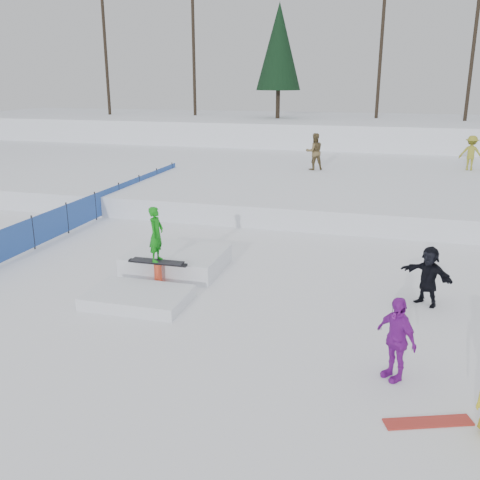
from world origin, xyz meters
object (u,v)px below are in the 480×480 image
(jib_rail_feature, at_px, (167,267))
(spectator_purple, at_px, (396,338))
(walker_olive, at_px, (314,152))
(walker_ygreen, at_px, (471,153))
(safety_fence, at_px, (95,206))
(spectator_dark, at_px, (428,276))

(jib_rail_feature, bearing_deg, spectator_purple, -31.26)
(walker_olive, distance_m, walker_ygreen, 7.78)
(safety_fence, relative_size, walker_olive, 8.80)
(safety_fence, xyz_separation_m, walker_ygreen, (14.56, 11.11, 1.10))
(safety_fence, distance_m, walker_ygreen, 18.35)
(walker_olive, xyz_separation_m, walker_ygreen, (7.52, 1.97, -0.05))
(spectator_purple, distance_m, spectator_dark, 3.71)
(safety_fence, relative_size, spectator_dark, 11.06)
(walker_ygreen, distance_m, jib_rail_feature, 18.80)
(safety_fence, bearing_deg, spectator_dark, -23.16)
(safety_fence, distance_m, spectator_dark, 12.78)
(walker_ygreen, bearing_deg, safety_fence, 47.88)
(walker_olive, xyz_separation_m, spectator_dark, (4.72, -14.17, -0.99))
(safety_fence, relative_size, jib_rail_feature, 3.64)
(spectator_dark, bearing_deg, spectator_purple, -66.67)
(walker_ygreen, relative_size, spectator_dark, 1.18)
(spectator_purple, height_order, spectator_dark, spectator_purple)
(safety_fence, bearing_deg, walker_olive, 52.44)
(jib_rail_feature, bearing_deg, spectator_dark, 0.29)
(walker_ygreen, height_order, spectator_dark, walker_ygreen)
(spectator_purple, bearing_deg, spectator_dark, 125.40)
(walker_olive, bearing_deg, spectator_dark, 83.92)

